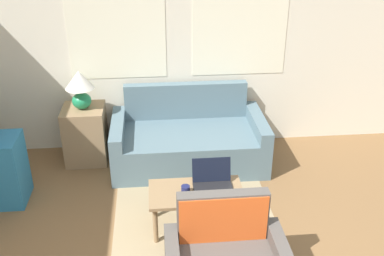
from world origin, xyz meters
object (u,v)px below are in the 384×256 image
coffee_table (196,196)px  laptop (213,182)px  couch (188,141)px  table_lamp (80,86)px  cup_navy (186,190)px

coffee_table → laptop: bearing=19.4°
couch → laptop: (0.12, -1.18, 0.20)m
table_lamp → cup_navy: size_ratio=5.62×
cup_navy → table_lamp: bearing=127.2°
coffee_table → laptop: size_ratio=2.40×
couch → coffee_table: 1.23m
couch → coffee_table: bearing=-91.6°
table_lamp → laptop: bearing=-45.0°
laptop → cup_navy: bearing=-162.9°
couch → laptop: size_ratio=4.85×
table_lamp → coffee_table: (1.15, -1.36, -0.59)m
laptop → cup_navy: size_ratio=4.54×
table_lamp → laptop: (1.31, -1.31, -0.48)m
couch → cup_navy: bearing=-96.0°
couch → table_lamp: 1.37m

